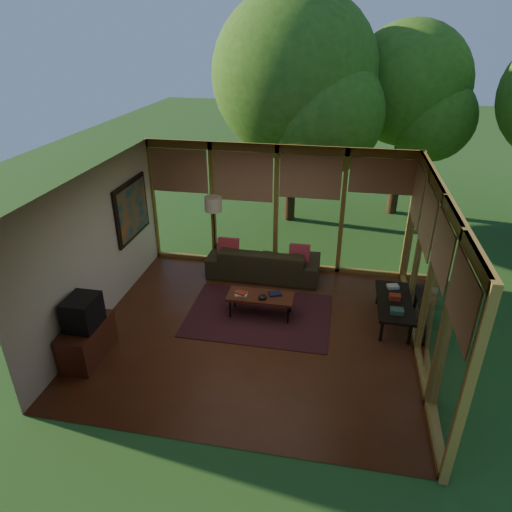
% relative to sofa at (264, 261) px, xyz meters
% --- Properties ---
extents(floor, '(5.50, 5.50, 0.00)m').
position_rel_sofa_xyz_m(floor, '(0.17, -2.00, -0.34)').
color(floor, '#5A2C17').
rests_on(floor, ground).
extents(ceiling, '(5.50, 5.50, 0.00)m').
position_rel_sofa_xyz_m(ceiling, '(0.17, -2.00, 2.36)').
color(ceiling, white).
rests_on(ceiling, ground).
extents(wall_left, '(0.04, 5.00, 2.70)m').
position_rel_sofa_xyz_m(wall_left, '(-2.58, -2.00, 1.01)').
color(wall_left, silver).
rests_on(wall_left, ground).
extents(wall_front, '(5.50, 0.04, 2.70)m').
position_rel_sofa_xyz_m(wall_front, '(0.17, -4.50, 1.01)').
color(wall_front, silver).
rests_on(wall_front, ground).
extents(window_wall_back, '(5.50, 0.12, 2.70)m').
position_rel_sofa_xyz_m(window_wall_back, '(0.17, 0.50, 1.01)').
color(window_wall_back, olive).
rests_on(window_wall_back, ground).
extents(window_wall_right, '(0.12, 5.00, 2.70)m').
position_rel_sofa_xyz_m(window_wall_right, '(2.92, -2.00, 1.01)').
color(window_wall_right, olive).
rests_on(window_wall_right, ground).
extents(tree_nw, '(4.03, 4.03, 5.72)m').
position_rel_sofa_xyz_m(tree_nw, '(0.14, 3.40, 3.36)').
color(tree_nw, '#3E2616').
rests_on(tree_nw, ground).
extents(tree_ne, '(3.09, 3.09, 5.00)m').
position_rel_sofa_xyz_m(tree_ne, '(2.97, 4.48, 3.10)').
color(tree_ne, '#3E2616').
rests_on(tree_ne, ground).
extents(rug, '(2.61, 1.85, 0.01)m').
position_rel_sofa_xyz_m(rug, '(0.18, -1.51, -0.33)').
color(rug, maroon).
rests_on(rug, floor).
extents(sofa, '(2.34, 0.94, 0.68)m').
position_rel_sofa_xyz_m(sofa, '(0.00, 0.00, 0.00)').
color(sofa, '#322D19').
rests_on(sofa, floor).
extents(pillow_left, '(0.43, 0.23, 0.45)m').
position_rel_sofa_xyz_m(pillow_left, '(-0.75, -0.05, 0.26)').
color(pillow_left, maroon).
rests_on(pillow_left, sofa).
extents(pillow_right, '(0.42, 0.22, 0.44)m').
position_rel_sofa_xyz_m(pillow_right, '(0.75, -0.05, 0.25)').
color(pillow_right, maroon).
rests_on(pillow_right, sofa).
extents(ct_book_lower, '(0.23, 0.18, 0.03)m').
position_rel_sofa_xyz_m(ct_book_lower, '(-0.15, -1.54, 0.10)').
color(ct_book_lower, beige).
rests_on(ct_book_lower, coffee_table).
extents(ct_book_upper, '(0.21, 0.18, 0.03)m').
position_rel_sofa_xyz_m(ct_book_upper, '(-0.15, -1.54, 0.13)').
color(ct_book_upper, '#9B2C16').
rests_on(ct_book_upper, coffee_table).
extents(ct_book_side, '(0.27, 0.23, 0.03)m').
position_rel_sofa_xyz_m(ct_book_side, '(0.45, -1.41, 0.10)').
color(ct_book_side, '#151931').
rests_on(ct_book_side, coffee_table).
extents(ct_bowl, '(0.16, 0.16, 0.07)m').
position_rel_sofa_xyz_m(ct_bowl, '(0.25, -1.59, 0.12)').
color(ct_bowl, black).
rests_on(ct_bowl, coffee_table).
extents(media_cabinet, '(0.50, 1.00, 0.60)m').
position_rel_sofa_xyz_m(media_cabinet, '(-2.30, -3.17, -0.04)').
color(media_cabinet, '#582618').
rests_on(media_cabinet, floor).
extents(television, '(0.45, 0.55, 0.50)m').
position_rel_sofa_xyz_m(television, '(-2.28, -3.17, 0.51)').
color(television, black).
rests_on(television, media_cabinet).
extents(console_book_a, '(0.22, 0.16, 0.08)m').
position_rel_sofa_xyz_m(console_book_a, '(2.57, -1.67, 0.16)').
color(console_book_a, '#345B4C').
rests_on(console_book_a, side_console).
extents(console_book_b, '(0.20, 0.15, 0.09)m').
position_rel_sofa_xyz_m(console_book_b, '(2.57, -1.22, 0.16)').
color(console_book_b, '#9B2C16').
rests_on(console_book_b, side_console).
extents(console_book_c, '(0.23, 0.19, 0.06)m').
position_rel_sofa_xyz_m(console_book_c, '(2.57, -0.82, 0.14)').
color(console_book_c, beige).
rests_on(console_book_c, side_console).
extents(floor_lamp, '(0.36, 0.36, 1.65)m').
position_rel_sofa_xyz_m(floor_lamp, '(-1.09, 0.14, 1.07)').
color(floor_lamp, black).
rests_on(floor_lamp, floor).
extents(coffee_table, '(1.20, 0.50, 0.43)m').
position_rel_sofa_xyz_m(coffee_table, '(0.20, -1.49, 0.05)').
color(coffee_table, '#582618').
rests_on(coffee_table, floor).
extents(side_console, '(0.60, 1.40, 0.46)m').
position_rel_sofa_xyz_m(side_console, '(2.57, -1.27, 0.07)').
color(side_console, black).
rests_on(side_console, floor).
extents(wall_painting, '(0.06, 1.35, 1.15)m').
position_rel_sofa_xyz_m(wall_painting, '(-2.54, -0.60, 1.21)').
color(wall_painting, black).
rests_on(wall_painting, wall_left).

